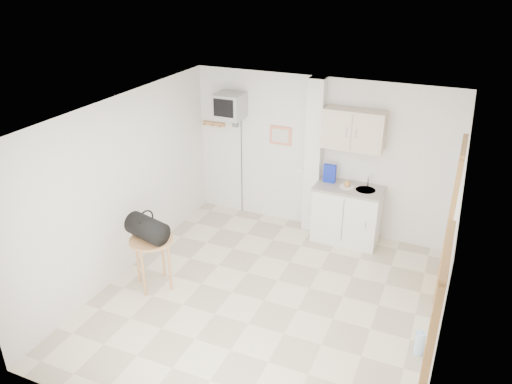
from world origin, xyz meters
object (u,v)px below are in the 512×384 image
at_px(crt_television, 230,107).
at_px(round_table, 152,246).
at_px(water_bottle, 420,343).
at_px(duffel_bag, 147,228).

height_order(crt_television, round_table, crt_television).
bearing_deg(water_bottle, round_table, -178.63).
bearing_deg(crt_television, round_table, -91.23).
distance_m(duffel_bag, water_bottle, 3.59).
xyz_separation_m(round_table, duffel_bag, (-0.03, -0.01, 0.27)).
xyz_separation_m(crt_television, water_bottle, (3.43, -2.22, -1.78)).
distance_m(round_table, water_bottle, 3.51).
height_order(crt_television, duffel_bag, crt_television).
relative_size(crt_television, water_bottle, 6.42).
bearing_deg(crt_television, duffel_bag, -92.09).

